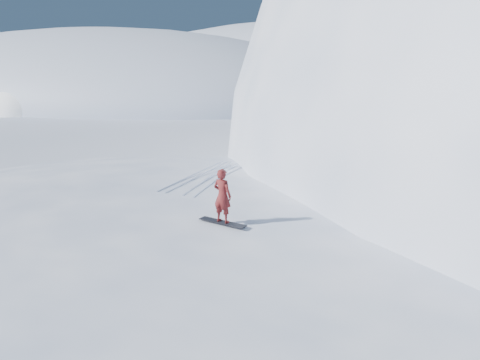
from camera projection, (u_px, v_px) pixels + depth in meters
The scene contains 9 objects.
ground at pixel (130, 278), 15.72m from camera, with size 400.00×400.00×0.00m, color white.
near_ridge at pixel (206, 254), 17.70m from camera, with size 36.00×28.00×4.80m, color white.
far_ridge_a at pixel (90, 96), 100.68m from camera, with size 120.00×70.00×28.00m, color white.
far_ridge_c at pixel (310, 89), 127.06m from camera, with size 140.00×90.00×36.00m, color white.
wind_bumps at pixel (159, 253), 17.75m from camera, with size 16.00×14.40×1.00m.
snowboard at pixel (223, 222), 13.94m from camera, with size 1.57×0.29×0.03m, color black.
snowboarder at pixel (222, 196), 13.74m from camera, with size 0.59×0.39×1.62m, color maroon.
vapor_plume at pixel (13, 114), 66.28m from camera, with size 10.04×8.03×7.03m, color white.
board_tracks at pixel (206, 175), 19.70m from camera, with size 2.63×5.94×0.04m.
Camera 1 is at (10.66, -10.42, 7.03)m, focal length 35.00 mm.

